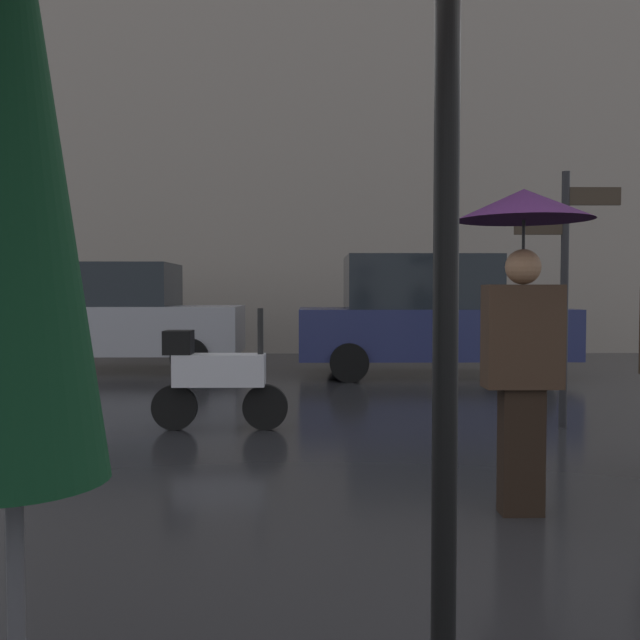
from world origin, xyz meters
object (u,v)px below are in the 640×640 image
object	(u,v)px
folded_patio_umbrella_near	(9,173)
parked_car_right	(428,316)
parked_car_left	(116,316)
street_signpost	(565,272)
parked_scooter	(215,375)
pedestrian_with_umbrella	(523,277)

from	to	relation	value
folded_patio_umbrella_near	parked_car_right	bearing A→B (deg)	75.82
parked_car_left	street_signpost	size ratio (longest dim) A/B	1.64
parked_car_left	parked_scooter	bearing A→B (deg)	113.58
pedestrian_with_umbrella	folded_patio_umbrella_near	bearing A→B (deg)	1.89
pedestrian_with_umbrella	parked_scooter	distance (m)	3.69
folded_patio_umbrella_near	pedestrian_with_umbrella	world-z (taller)	folded_patio_umbrella_near
pedestrian_with_umbrella	parked_car_left	xyz separation A→B (m)	(-4.76, 8.18, -0.53)
folded_patio_umbrella_near	street_signpost	world-z (taller)	street_signpost
pedestrian_with_umbrella	parked_car_left	size ratio (longest dim) A/B	0.47
folded_patio_umbrella_near	parked_scooter	distance (m)	5.77
street_signpost	folded_patio_umbrella_near	bearing A→B (deg)	-119.51
parked_scooter	parked_car_right	xyz separation A→B (m)	(2.94, 4.65, 0.44)
parked_scooter	parked_car_right	bearing A→B (deg)	73.23
parked_scooter	folded_patio_umbrella_near	bearing A→B (deg)	-71.02
parked_scooter	parked_car_right	world-z (taller)	parked_car_right
folded_patio_umbrella_near	parked_car_right	distance (m)	10.65
pedestrian_with_umbrella	parked_scooter	world-z (taller)	pedestrian_with_umbrella
parked_car_right	parked_car_left	bearing A→B (deg)	-13.48
parked_car_left	parked_car_right	world-z (taller)	parked_car_right
pedestrian_with_umbrella	parked_car_right	world-z (taller)	pedestrian_with_umbrella
parked_car_right	street_signpost	size ratio (longest dim) A/B	1.70
pedestrian_with_umbrella	street_signpost	size ratio (longest dim) A/B	0.78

